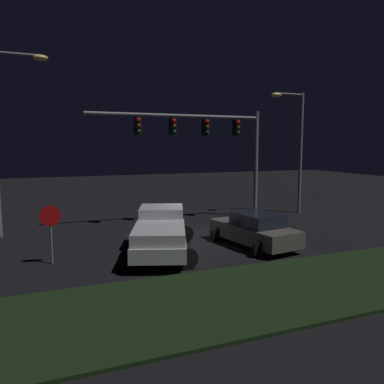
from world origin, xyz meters
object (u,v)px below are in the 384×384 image
(stop_sign, at_px, (51,223))
(street_lamp_left, at_px, (5,122))
(traffic_signal_gantry, at_px, (206,135))
(pickup_truck, at_px, (161,230))
(street_lamp_right, at_px, (295,138))
(car_sedan, at_px, (254,230))

(stop_sign, bearing_deg, street_lamp_left, 106.76)
(traffic_signal_gantry, distance_m, stop_sign, 10.89)
(pickup_truck, xyz_separation_m, stop_sign, (-4.23, 0.16, 0.56))
(street_lamp_right, bearing_deg, street_lamp_left, -179.45)
(traffic_signal_gantry, height_order, street_lamp_right, street_lamp_right)
(traffic_signal_gantry, relative_size, street_lamp_left, 1.16)
(street_lamp_right, xyz_separation_m, stop_sign, (-15.19, -5.71, -3.38))
(car_sedan, distance_m, street_lamp_right, 10.17)
(pickup_truck, bearing_deg, traffic_signal_gantry, -19.46)
(pickup_truck, bearing_deg, stop_sign, 107.48)
(street_lamp_right, height_order, stop_sign, street_lamp_right)
(street_lamp_left, height_order, street_lamp_right, street_lamp_left)
(car_sedan, height_order, street_lamp_right, street_lamp_right)
(pickup_truck, relative_size, street_lamp_right, 0.74)
(traffic_signal_gantry, bearing_deg, car_sedan, -93.34)
(car_sedan, xyz_separation_m, stop_sign, (-8.43, 0.61, 0.82))
(street_lamp_right, distance_m, stop_sign, 16.58)
(pickup_truck, height_order, car_sedan, pickup_truck)
(pickup_truck, xyz_separation_m, traffic_signal_gantry, (4.55, 5.59, 4.03))
(car_sedan, relative_size, street_lamp_left, 0.52)
(traffic_signal_gantry, distance_m, street_lamp_right, 6.41)
(traffic_signal_gantry, xyz_separation_m, street_lamp_left, (-10.45, 0.13, 0.52))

